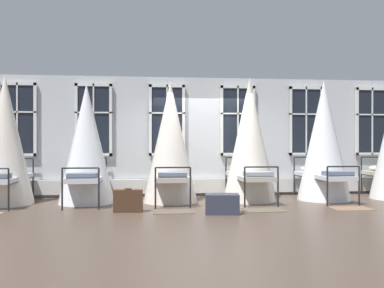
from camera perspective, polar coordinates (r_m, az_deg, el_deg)
The scene contains 13 objects.
ground at distance 9.79m, azimuth 2.36°, elevation -7.79°, with size 27.78×27.78×0.00m, color #4C3D33.
back_wall_with_windows at distance 10.96m, azimuth 1.37°, elevation 1.01°, with size 14.89×0.10×3.03m, color silver.
window_bank at distance 10.84m, azimuth 1.46°, elevation -1.35°, with size 10.07×0.10×2.76m.
cot_first at distance 10.17m, azimuth -23.87°, elevation 0.36°, with size 1.24×2.00×2.86m.
cot_second at distance 9.79m, azimuth -14.01°, elevation -0.12°, with size 1.24×2.00×2.69m.
cot_third at distance 9.71m, azimuth -2.93°, elevation 0.13°, with size 1.24×1.99×2.77m.
cot_fourth at distance 9.98m, azimuth 7.75°, elevation 0.44°, with size 1.24×2.00×2.88m.
cot_fifth at distance 10.54m, azimuth 17.31°, elevation 0.33°, with size 1.24×2.00×2.85m.
rug_third at distance 8.40m, azimuth -2.56°, elevation -9.08°, with size 0.80×0.56×0.01m, color brown.
rug_fourth at distance 8.71m, azimuth 9.70°, elevation -8.75°, with size 0.80×0.56×0.01m, color brown.
rug_fifth at distance 9.37m, azimuth 20.65°, elevation -8.12°, with size 0.80×0.56×0.01m, color brown.
suitcase_dark at distance 8.43m, azimuth -8.60°, elevation -7.56°, with size 0.57×0.24×0.47m.
travel_trunk at distance 8.17m, azimuth 4.07°, elevation -8.04°, with size 0.64×0.40×0.38m, color #2D3342.
Camera 1 is at (-1.44, -9.59, 1.36)m, focal length 39.62 mm.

